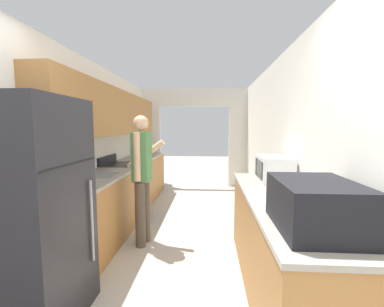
# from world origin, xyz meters

# --- Properties ---
(wall_left) EXTENTS (0.38, 7.87, 2.50)m
(wall_left) POSITION_xyz_m (-1.28, 2.58, 1.48)
(wall_left) COLOR silver
(wall_left) RESTS_ON ground_plane
(wall_right) EXTENTS (0.06, 7.87, 2.50)m
(wall_right) POSITION_xyz_m (1.37, 2.14, 1.25)
(wall_right) COLOR silver
(wall_right) RESTS_ON ground_plane
(wall_far_with_doorway) EXTENTS (3.07, 0.06, 2.50)m
(wall_far_with_doorway) POSITION_xyz_m (0.00, 5.50, 1.45)
(wall_far_with_doorway) COLOR silver
(wall_far_with_doorway) RESTS_ON ground_plane
(counter_left) EXTENTS (0.62, 4.08, 0.92)m
(counter_left) POSITION_xyz_m (-1.04, 3.15, 0.46)
(counter_left) COLOR #9E6B38
(counter_left) RESTS_ON ground_plane
(counter_right) EXTENTS (0.62, 2.30, 0.92)m
(counter_right) POSITION_xyz_m (1.04, 1.20, 0.46)
(counter_right) COLOR #9E6B38
(counter_right) RESTS_ON ground_plane
(refrigerator) EXTENTS (0.74, 0.78, 1.77)m
(refrigerator) POSITION_xyz_m (-0.98, 0.70, 0.88)
(refrigerator) COLOR black
(refrigerator) RESTS_ON ground_plane
(range_oven) EXTENTS (0.66, 0.73, 1.06)m
(range_oven) POSITION_xyz_m (-1.03, 3.06, 0.46)
(range_oven) COLOR black
(range_oven) RESTS_ON ground_plane
(person) EXTENTS (0.54, 0.40, 1.69)m
(person) POSITION_xyz_m (-0.48, 2.11, 0.91)
(person) COLOR #4C4238
(person) RESTS_ON ground_plane
(suitcase) EXTENTS (0.45, 0.64, 0.30)m
(suitcase) POSITION_xyz_m (1.04, 0.47, 1.07)
(suitcase) COLOR black
(suitcase) RESTS_ON counter_right
(microwave) EXTENTS (0.36, 0.47, 0.29)m
(microwave) POSITION_xyz_m (1.14, 1.87, 1.06)
(microwave) COLOR white
(microwave) RESTS_ON counter_right
(knife) EXTENTS (0.10, 0.33, 0.02)m
(knife) POSITION_xyz_m (-1.02, 3.58, 0.92)
(knife) COLOR #B7B7BC
(knife) RESTS_ON counter_left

